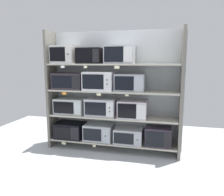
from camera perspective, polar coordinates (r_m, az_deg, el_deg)
name	(u,v)px	position (r m, az deg, el deg)	size (l,w,h in m)	color
ground	(96,176)	(3.47, -4.18, -19.48)	(6.38, 6.00, 0.02)	#B2B7BC
back_panel	(115,90)	(4.26, 0.72, 1.98)	(2.58, 0.04, 2.24)	#9EA3A8
upright_left	(52,90)	(4.49, -15.31, 2.03)	(0.05, 0.41, 2.24)	#68645B
upright_right	(181,94)	(3.94, 17.52, 0.96)	(0.05, 0.41, 2.24)	#68645B
shelf_0	(112,142)	(4.28, 0.00, -11.22)	(2.38, 0.41, 0.03)	#ADA899
microwave_0	(70,130)	(4.49, -10.81, -8.16)	(0.55, 0.41, 0.30)	black
microwave_1	(99,132)	(4.29, -3.44, -8.81)	(0.54, 0.38, 0.31)	#9EA6AF
microwave_2	(129,135)	(4.16, 4.35, -9.63)	(0.52, 0.41, 0.27)	#A0A3AB
microwave_3	(158,136)	(4.11, 11.92, -9.68)	(0.46, 0.34, 0.33)	#322737
price_tag_0	(64,143)	(4.41, -12.41, -11.41)	(0.09, 0.00, 0.04)	beige
price_tag_1	(94,146)	(4.18, -4.62, -12.32)	(0.06, 0.00, 0.04)	beige
shelf_1	(112,117)	(4.13, 0.00, -4.90)	(2.38, 0.41, 0.03)	#ADA899
microwave_4	(70,106)	(4.37, -10.81, -2.10)	(0.58, 0.34, 0.30)	#B6BFBF
microwave_5	(101,107)	(4.15, -2.83, -2.37)	(0.56, 0.37, 0.32)	#B6B6C1
microwave_6	(133,109)	(4.02, 5.42, -2.85)	(0.52, 0.41, 0.31)	#BBB0B9
shelf_2	(112,91)	(4.04, 0.00, 1.79)	(2.38, 0.41, 0.03)	#ADA899
microwave_7	(69,81)	(4.30, -11.00, 4.32)	(0.58, 0.41, 0.31)	#2E262C
microwave_8	(99,81)	(4.08, -3.30, 4.45)	(0.55, 0.43, 0.34)	silver
microwave_9	(130,82)	(3.96, 4.71, 4.03)	(0.53, 0.37, 0.30)	#999EA8
price_tag_2	(64,93)	(4.15, -12.27, 1.17)	(0.09, 0.00, 0.05)	orange
price_tag_3	(99,95)	(3.90, -3.44, 0.90)	(0.08, 0.00, 0.04)	beige
price_tag_4	(127,95)	(3.78, 3.88, 0.71)	(0.06, 0.00, 0.03)	beige
shelf_3	(112,64)	(4.01, 0.00, 8.69)	(2.38, 0.41, 0.03)	#ADA899
microwave_10	(65,55)	(4.32, -12.04, 10.93)	(0.44, 0.44, 0.33)	beige
microwave_11	(91,56)	(4.12, -5.53, 10.81)	(0.45, 0.43, 0.28)	black
microwave_12	(120,55)	(3.98, 2.04, 11.17)	(0.52, 0.38, 0.32)	#A5A5AE
price_tag_5	(63,67)	(4.11, -12.68, 7.90)	(0.08, 0.00, 0.04)	white
price_tag_6	(85,67)	(3.94, -6.89, 8.00)	(0.06, 0.00, 0.04)	beige
price_tag_7	(117,67)	(3.78, 1.27, 7.98)	(0.09, 0.00, 0.05)	beige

